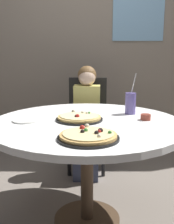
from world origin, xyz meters
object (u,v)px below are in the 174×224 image
at_px(chair_wooden, 88,118).
at_px(soda_cup, 130,103).
at_px(sauce_bowl, 146,117).
at_px(pizza_cheese, 88,136).
at_px(dining_table, 87,133).
at_px(diner_child, 87,127).
at_px(pizza_veggie, 79,118).
at_px(plate_small, 26,120).

height_order(chair_wooden, soda_cup, soda_cup).
bearing_deg(sauce_bowl, pizza_cheese, -132.72).
xyz_separation_m(pizza_cheese, soda_cup, (0.32, 0.62, 0.06)).
bearing_deg(dining_table, chair_wooden, 89.76).
height_order(diner_child, soda_cup, diner_child).
distance_m(pizza_cheese, soda_cup, 0.70).
relative_size(soda_cup, sauce_bowl, 4.38).
bearing_deg(chair_wooden, sauce_bowl, -67.69).
xyz_separation_m(pizza_veggie, sauce_bowl, (0.46, 0.00, 0.00)).
relative_size(pizza_cheese, plate_small, 1.86).
distance_m(chair_wooden, diner_child, 0.19).
xyz_separation_m(soda_cup, sauce_bowl, (0.08, -0.19, -0.06)).
bearing_deg(plate_small, dining_table, 1.49).
xyz_separation_m(dining_table, diner_child, (-0.00, 0.81, -0.18)).
bearing_deg(diner_child, soda_cup, -60.92).
height_order(chair_wooden, sauce_bowl, chair_wooden).
relative_size(dining_table, chair_wooden, 1.38).
distance_m(chair_wooden, plate_small, 1.11).
height_order(pizza_veggie, pizza_cheese, same).
height_order(pizza_veggie, soda_cup, soda_cup).
bearing_deg(sauce_bowl, plate_small, -177.66).
relative_size(diner_child, sauce_bowl, 15.46).
relative_size(dining_table, soda_cup, 4.29).
bearing_deg(plate_small, sauce_bowl, 2.34).
relative_size(sauce_bowl, plate_small, 0.39).
relative_size(diner_child, pizza_cheese, 3.23).
distance_m(chair_wooden, pizza_veggie, 1.01).
relative_size(chair_wooden, diner_child, 0.88).
height_order(diner_child, sauce_bowl, diner_child).
bearing_deg(chair_wooden, diner_child, -92.42).
bearing_deg(sauce_bowl, dining_table, -176.78).
bearing_deg(soda_cup, diner_child, 119.08).
height_order(pizza_cheese, soda_cup, soda_cup).
bearing_deg(diner_child, chair_wooden, 87.58).
height_order(dining_table, diner_child, diner_child).
bearing_deg(pizza_veggie, plate_small, -175.35).
xyz_separation_m(pizza_cheese, sauce_bowl, (0.40, 0.43, 0.00)).
height_order(soda_cup, plate_small, soda_cup).
bearing_deg(dining_table, pizza_cheese, -88.93).
height_order(dining_table, pizza_cheese, pizza_cheese).
distance_m(chair_wooden, soda_cup, 0.89).
distance_m(diner_child, pizza_cheese, 1.25).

